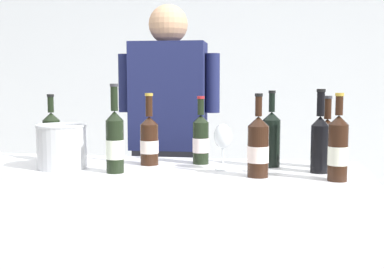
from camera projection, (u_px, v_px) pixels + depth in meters
wall_back at (219, 69)px, 4.71m from camera, size 8.00×0.10×2.80m
counter at (154, 268)px, 2.26m from camera, size 1.82×0.64×0.91m
wine_bottle_0 at (338, 148)px, 1.92m from camera, size 0.08×0.08×0.33m
wine_bottle_2 at (271, 138)px, 2.24m from camera, size 0.08×0.08×0.34m
wine_bottle_3 at (115, 141)px, 2.09m from camera, size 0.07×0.07×0.37m
wine_bottle_4 at (201, 139)px, 2.31m from camera, size 0.07×0.07×0.31m
wine_bottle_5 at (149, 140)px, 2.29m from camera, size 0.08×0.08×0.32m
wine_bottle_6 at (258, 147)px, 2.00m from camera, size 0.09×0.09×0.33m
wine_bottle_7 at (327, 141)px, 2.20m from camera, size 0.08×0.08×0.32m
wine_bottle_8 at (320, 141)px, 2.09m from camera, size 0.07×0.07×0.35m
wine_bottle_9 at (52, 137)px, 2.41m from camera, size 0.08×0.08×0.32m
wine_glass at (223, 138)px, 2.15m from camera, size 0.08×0.08×0.20m
ice_bucket at (62, 146)px, 2.20m from camera, size 0.22×0.22×0.19m
person_server at (169, 160)px, 2.88m from camera, size 0.57×0.25×1.71m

